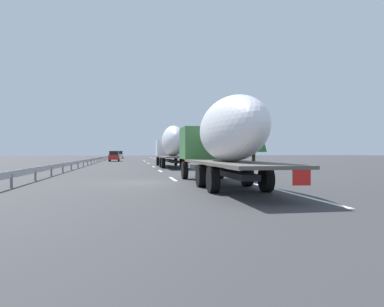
{
  "coord_description": "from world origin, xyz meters",
  "views": [
    {
      "loc": [
        -19.14,
        0.67,
        1.6
      ],
      "look_at": [
        10.86,
        -4.48,
        1.5
      ],
      "focal_mm": 33.27,
      "sensor_mm": 36.0,
      "label": 1
    }
  ],
  "objects": [
    {
      "name": "tree_1",
      "position": [
        89.02,
        -10.43,
        3.61
      ],
      "size": [
        3.83,
        3.83,
        5.61
      ],
      "color": "#472D19",
      "rests_on": "ground_plane"
    },
    {
      "name": "car_white_van",
      "position": [
        77.09,
        3.64,
        0.97
      ],
      "size": [
        4.1,
        1.74,
        1.97
      ],
      "color": "white",
      "rests_on": "ground_plane"
    },
    {
      "name": "lane_stripe_4",
      "position": [
        45.55,
        -1.8,
        0.0
      ],
      "size": [
        3.2,
        0.2,
        0.01
      ],
      "primitive_type": "cube",
      "color": "white",
      "rests_on": "ground_plane"
    },
    {
      "name": "lane_stripe_3",
      "position": [
        33.15,
        -1.8,
        0.0
      ],
      "size": [
        3.2,
        0.2,
        0.01
      ],
      "primitive_type": "cube",
      "color": "white",
      "rests_on": "ground_plane"
    },
    {
      "name": "lane_stripe_2",
      "position": [
        20.48,
        -1.8,
        0.0
      ],
      "size": [
        3.2,
        0.2,
        0.01
      ],
      "primitive_type": "cube",
      "color": "white",
      "rests_on": "ground_plane"
    },
    {
      "name": "guardrail_median",
      "position": [
        43.0,
        6.0,
        0.58
      ],
      "size": [
        94.0,
        0.1,
        0.76
      ],
      "color": "#9EA0A5",
      "rests_on": "ground_plane"
    },
    {
      "name": "truck_lead",
      "position": [
        18.61,
        -3.6,
        2.48
      ],
      "size": [
        14.09,
        2.55,
        4.33
      ],
      "color": "silver",
      "rests_on": "ground_plane"
    },
    {
      "name": "tree_5",
      "position": [
        67.26,
        -11.85,
        3.99
      ],
      "size": [
        3.67,
        3.67,
        6.55
      ],
      "color": "#472D19",
      "rests_on": "ground_plane"
    },
    {
      "name": "truck_trailing",
      "position": [
        -2.89,
        -3.6,
        2.34
      ],
      "size": [
        13.96,
        2.55,
        4.01
      ],
      "color": "#387038",
      "rests_on": "ground_plane"
    },
    {
      "name": "tree_2",
      "position": [
        86.86,
        -12.63,
        3.73
      ],
      "size": [
        3.17,
        3.17,
        5.71
      ],
      "color": "#472D19",
      "rests_on": "ground_plane"
    },
    {
      "name": "lane_stripe_5",
      "position": [
        51.66,
        -1.8,
        0.0
      ],
      "size": [
        3.2,
        0.2,
        0.01
      ],
      "primitive_type": "cube",
      "color": "white",
      "rests_on": "ground_plane"
    },
    {
      "name": "road_sign",
      "position": [
        35.26,
        -6.7,
        2.17
      ],
      "size": [
        0.1,
        0.9,
        3.13
      ],
      "color": "gray",
      "rests_on": "ground_plane"
    },
    {
      "name": "ground_plane",
      "position": [
        40.0,
        0.0,
        0.0
      ],
      "size": [
        260.0,
        260.0,
        0.0
      ],
      "primitive_type": "plane",
      "color": "#38383A"
    },
    {
      "name": "tree_0",
      "position": [
        18.35,
        -12.67,
        4.54
      ],
      "size": [
        2.89,
        2.89,
        7.48
      ],
      "color": "#472D19",
      "rests_on": "ground_plane"
    },
    {
      "name": "edge_line_right",
      "position": [
        45.0,
        -5.5,
        0.0
      ],
      "size": [
        110.0,
        0.2,
        0.01
      ],
      "primitive_type": "cube",
      "color": "white",
      "rests_on": "ground_plane"
    },
    {
      "name": "tree_4",
      "position": [
        20.24,
        -10.7,
        4.06
      ],
      "size": [
        3.57,
        3.57,
        6.87
      ],
      "color": "#472D19",
      "rests_on": "ground_plane"
    },
    {
      "name": "lane_stripe_0",
      "position": [
        2.0,
        -1.8,
        0.0
      ],
      "size": [
        3.2,
        0.2,
        0.01
      ],
      "primitive_type": "cube",
      "color": "white",
      "rests_on": "ground_plane"
    },
    {
      "name": "tree_3",
      "position": [
        48.91,
        -11.87,
        4.01
      ],
      "size": [
        3.81,
        3.81,
        6.21
      ],
      "color": "#472D19",
      "rests_on": "ground_plane"
    },
    {
      "name": "car_red_compact",
      "position": [
        46.23,
        3.66,
        0.93
      ],
      "size": [
        4.73,
        1.82,
        1.84
      ],
      "color": "red",
      "rests_on": "ground_plane"
    },
    {
      "name": "lane_stripe_1",
      "position": [
        11.42,
        -1.8,
        0.0
      ],
      "size": [
        3.2,
        0.2,
        0.01
      ],
      "primitive_type": "cube",
      "color": "white",
      "rests_on": "ground_plane"
    }
  ]
}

